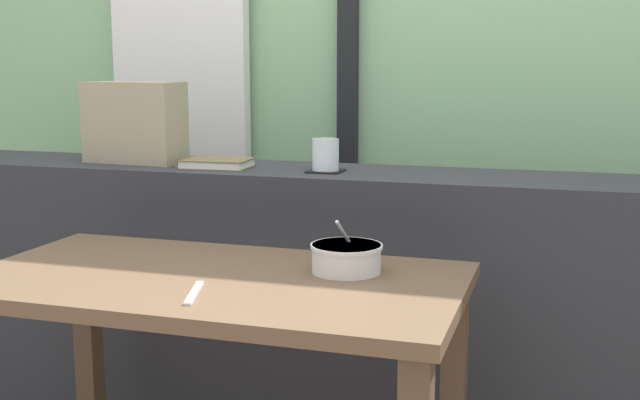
% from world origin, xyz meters
% --- Properties ---
extents(outdoor_backdrop, '(4.80, 0.08, 2.80)m').
position_xyz_m(outdoor_backdrop, '(0.00, 1.22, 1.40)').
color(outdoor_backdrop, '#8EBC89').
rests_on(outdoor_backdrop, ground).
extents(curtain_left_panel, '(0.56, 0.06, 2.50)m').
position_xyz_m(curtain_left_panel, '(-0.76, 1.12, 1.25)').
color(curtain_left_panel, white).
rests_on(curtain_left_panel, ground).
extents(window_divider_post, '(0.07, 0.05, 2.60)m').
position_xyz_m(window_divider_post, '(-0.09, 1.15, 1.30)').
color(window_divider_post, black).
rests_on(window_divider_post, ground).
extents(dark_console_ledge, '(2.80, 0.37, 0.86)m').
position_xyz_m(dark_console_ledge, '(0.00, 0.55, 0.43)').
color(dark_console_ledge, '#2D2D33').
rests_on(dark_console_ledge, ground).
extents(breakfast_table, '(1.16, 0.63, 0.69)m').
position_xyz_m(breakfast_table, '(-0.06, -0.10, 0.58)').
color(breakfast_table, brown).
rests_on(breakfast_table, ground).
extents(coaster_square, '(0.10, 0.10, 0.00)m').
position_xyz_m(coaster_square, '(0.02, 0.51, 0.87)').
color(coaster_square, black).
rests_on(coaster_square, dark_console_ledge).
extents(juice_glass, '(0.08, 0.08, 0.09)m').
position_xyz_m(juice_glass, '(0.02, 0.51, 0.91)').
color(juice_glass, white).
rests_on(juice_glass, coaster_square).
extents(closed_book, '(0.22, 0.16, 0.03)m').
position_xyz_m(closed_book, '(-0.33, 0.51, 0.88)').
color(closed_book, brown).
rests_on(closed_book, dark_console_ledge).
extents(throw_pillow, '(0.33, 0.16, 0.26)m').
position_xyz_m(throw_pillow, '(-0.64, 0.55, 0.99)').
color(throw_pillow, tan).
rests_on(throw_pillow, dark_console_ledge).
extents(soup_bowl, '(0.17, 0.18, 0.13)m').
position_xyz_m(soup_bowl, '(0.22, 0.03, 0.73)').
color(soup_bowl, silver).
rests_on(soup_bowl, breakfast_table).
extents(fork_utensil, '(0.06, 0.17, 0.01)m').
position_xyz_m(fork_utensil, '(-0.04, -0.25, 0.70)').
color(fork_utensil, silver).
rests_on(fork_utensil, breakfast_table).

